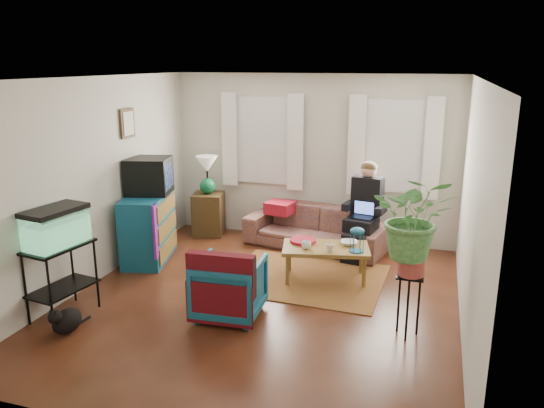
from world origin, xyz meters
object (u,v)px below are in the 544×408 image
(armchair, at_px, (229,284))
(plant_stand, at_px, (408,305))
(side_table, at_px, (209,214))
(coffee_table, at_px, (325,263))
(dresser, at_px, (148,228))
(aquarium_stand, at_px, (62,281))
(sofa, at_px, (316,221))

(armchair, xyz_separation_m, plant_stand, (1.94, 0.11, -0.03))
(side_table, relative_size, coffee_table, 0.62)
(dresser, relative_size, plant_stand, 1.56)
(side_table, relative_size, plant_stand, 1.01)
(aquarium_stand, bearing_deg, plant_stand, 19.37)
(side_table, distance_m, plant_stand, 4.18)
(dresser, height_order, plant_stand, dresser)
(coffee_table, bearing_deg, side_table, 137.14)
(sofa, height_order, dresser, dresser)
(sofa, bearing_deg, armchair, -88.47)
(coffee_table, xyz_separation_m, plant_stand, (1.12, -1.19, 0.11))
(dresser, bearing_deg, coffee_table, -13.25)
(side_table, relative_size, aquarium_stand, 0.83)
(side_table, relative_size, dresser, 0.65)
(dresser, bearing_deg, plant_stand, -31.33)
(side_table, bearing_deg, coffee_table, -30.17)
(sofa, bearing_deg, aquarium_stand, -114.47)
(aquarium_stand, distance_m, coffee_table, 3.20)
(sofa, relative_size, plant_stand, 3.11)
(coffee_table, height_order, plant_stand, plant_stand)
(aquarium_stand, xyz_separation_m, plant_stand, (3.70, 0.69, -0.07))
(side_table, bearing_deg, dresser, -104.36)
(armchair, bearing_deg, side_table, -65.21)
(side_table, height_order, coffee_table, side_table)
(armchair, xyz_separation_m, coffee_table, (0.82, 1.30, -0.14))
(sofa, distance_m, coffee_table, 1.27)
(coffee_table, bearing_deg, dresser, 167.93)
(aquarium_stand, xyz_separation_m, coffee_table, (2.59, 1.88, -0.19))
(coffee_table, bearing_deg, plant_stand, -59.49)
(sofa, relative_size, aquarium_stand, 2.55)
(dresser, xyz_separation_m, coffee_table, (2.58, 0.03, -0.25))
(dresser, height_order, armchair, dresser)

